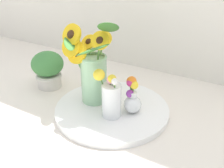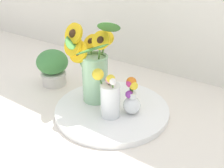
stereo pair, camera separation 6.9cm
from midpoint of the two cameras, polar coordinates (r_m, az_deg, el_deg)
The scene contains 6 objects.
ground_plane at distance 1.02m, azimuth -1.99°, elevation -7.90°, with size 6.00×6.00×0.00m, color silver.
serving_tray at distance 1.06m, azimuth 1.86°, elevation -5.57°, with size 0.46×0.46×0.02m.
mason_jar_sunflowers at distance 1.04m, azimuth -2.39°, elevation 3.45°, with size 0.24×0.21×0.36m.
vase_small_center at distance 0.96m, azimuth 1.43°, elevation -2.74°, with size 0.10×0.08×0.19m.
vase_bulb_right at distance 1.00m, azimuth 6.28°, elevation -3.24°, with size 0.07×0.07×0.14m.
potted_plant at distance 1.27m, azimuth -11.26°, elevation 3.77°, with size 0.15×0.15×0.17m.
Camera 2 is at (0.53, -0.65, 0.59)m, focal length 42.00 mm.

